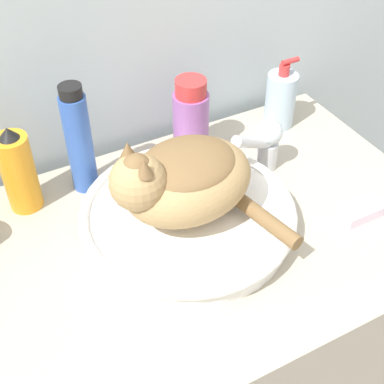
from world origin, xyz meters
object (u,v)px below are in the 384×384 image
at_px(cat, 183,178).
at_px(faucet, 265,142).
at_px(mouthwash_bottle, 191,119).
at_px(shampoo_bottle_tall, 79,141).
at_px(spray_bottle_trigger, 18,171).
at_px(soap_bar, 360,211).
at_px(soap_pump_bottle, 281,99).

bearing_deg(cat, faucet, -166.51).
height_order(cat, mouthwash_bottle, cat).
height_order(faucet, shampoo_bottle_tall, shampoo_bottle_tall).
bearing_deg(spray_bottle_trigger, soap_bar, -30.76).
xyz_separation_m(cat, faucet, (0.23, 0.08, -0.06)).
distance_m(faucet, soap_pump_bottle, 0.18).
xyz_separation_m(cat, spray_bottle_trigger, (-0.24, 0.21, -0.04)).
relative_size(spray_bottle_trigger, shampoo_bottle_tall, 0.78).
relative_size(faucet, spray_bottle_trigger, 0.78).
bearing_deg(faucet, mouthwash_bottle, -69.30).
height_order(cat, shampoo_bottle_tall, shampoo_bottle_tall).
distance_m(faucet, mouthwash_bottle, 0.17).
relative_size(faucet, mouthwash_bottle, 0.79).
xyz_separation_m(spray_bottle_trigger, soap_bar, (0.56, -0.33, -0.07)).
distance_m(spray_bottle_trigger, soap_pump_bottle, 0.60).
relative_size(cat, faucet, 2.01).
bearing_deg(mouthwash_bottle, cat, -121.05).
bearing_deg(soap_bar, faucet, 112.46).
bearing_deg(soap_bar, shampoo_bottle_tall, 142.65).
bearing_deg(mouthwash_bottle, faucet, -49.68).
xyz_separation_m(cat, shampoo_bottle_tall, (-0.12, 0.21, -0.01)).
relative_size(cat, shampoo_bottle_tall, 1.22).
bearing_deg(faucet, spray_bottle_trigger, -34.48).
height_order(faucet, soap_pump_bottle, soap_pump_bottle).
bearing_deg(cat, spray_bottle_trigger, -46.39).
bearing_deg(soap_pump_bottle, shampoo_bottle_tall, -180.00).
bearing_deg(shampoo_bottle_tall, cat, -60.08).
height_order(soap_pump_bottle, soap_bar, soap_pump_bottle).
bearing_deg(shampoo_bottle_tall, soap_pump_bottle, 0.00).
xyz_separation_m(cat, soap_pump_bottle, (0.36, 0.21, -0.06)).
xyz_separation_m(spray_bottle_trigger, shampoo_bottle_tall, (0.12, 0.00, 0.03)).
distance_m(cat, mouthwash_bottle, 0.25).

